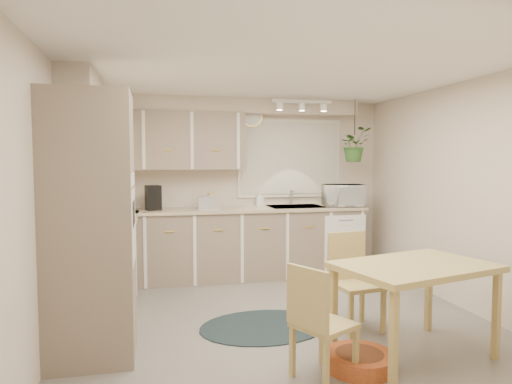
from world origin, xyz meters
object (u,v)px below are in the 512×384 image
(dining_table, at_px, (414,310))
(chair_back, at_px, (357,282))
(pet_bed, at_px, (359,361))
(braided_rug, at_px, (264,326))
(chair_left, at_px, (324,321))
(microwave, at_px, (343,193))

(dining_table, bearing_deg, chair_back, 107.22)
(chair_back, relative_size, pet_bed, 1.70)
(braided_rug, bearing_deg, pet_bed, -63.30)
(chair_back, bearing_deg, pet_bed, 58.51)
(dining_table, xyz_separation_m, braided_rug, (-1.02, 0.88, -0.37))
(pet_bed, bearing_deg, chair_left, -166.73)
(chair_back, height_order, braided_rug, chair_back)
(chair_back, xyz_separation_m, microwave, (0.72, 1.99, 0.68))
(chair_left, relative_size, microwave, 1.54)
(dining_table, height_order, chair_left, chair_left)
(chair_left, height_order, chair_back, chair_back)
(braided_rug, distance_m, microwave, 2.59)
(dining_table, distance_m, braided_rug, 1.40)
(microwave, bearing_deg, pet_bed, -102.59)
(dining_table, relative_size, chair_left, 1.43)
(microwave, bearing_deg, braided_rug, -123.26)
(chair_left, distance_m, pet_bed, 0.48)
(chair_back, distance_m, microwave, 2.22)
(chair_left, bearing_deg, braided_rug, 162.49)
(chair_left, relative_size, braided_rug, 0.68)
(dining_table, bearing_deg, pet_bed, -167.38)
(braided_rug, xyz_separation_m, microwave, (1.55, 1.74, 1.12))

